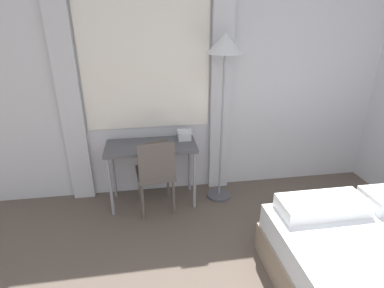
{
  "coord_description": "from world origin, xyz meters",
  "views": [
    {
      "loc": [
        -0.57,
        -0.23,
        2.05
      ],
      "look_at": [
        -0.14,
        2.45,
        0.89
      ],
      "focal_mm": 28.0,
      "sensor_mm": 36.0,
      "label": 1
    }
  ],
  "objects_px": {
    "standing_lamp": "(225,59)",
    "telephone": "(184,135)",
    "desk_chair": "(156,171)",
    "book": "(159,145)",
    "desk": "(151,151)"
  },
  "relations": [
    {
      "from": "standing_lamp",
      "to": "telephone",
      "type": "height_order",
      "value": "standing_lamp"
    },
    {
      "from": "desk_chair",
      "to": "book",
      "type": "xyz_separation_m",
      "value": [
        0.05,
        0.14,
        0.24
      ]
    },
    {
      "from": "standing_lamp",
      "to": "book",
      "type": "xyz_separation_m",
      "value": [
        -0.71,
        -0.05,
        -0.89
      ]
    },
    {
      "from": "desk_chair",
      "to": "telephone",
      "type": "bearing_deg",
      "value": 34.87
    },
    {
      "from": "telephone",
      "to": "book",
      "type": "height_order",
      "value": "telephone"
    },
    {
      "from": "book",
      "to": "telephone",
      "type": "bearing_deg",
      "value": 29.76
    },
    {
      "from": "desk_chair",
      "to": "standing_lamp",
      "type": "xyz_separation_m",
      "value": [
        0.76,
        0.19,
        1.14
      ]
    },
    {
      "from": "desk_chair",
      "to": "standing_lamp",
      "type": "relative_size",
      "value": 0.46
    },
    {
      "from": "desk",
      "to": "desk_chair",
      "type": "distance_m",
      "value": 0.25
    },
    {
      "from": "standing_lamp",
      "to": "telephone",
      "type": "xyz_separation_m",
      "value": [
        -0.41,
        0.12,
        -0.85
      ]
    },
    {
      "from": "desk",
      "to": "telephone",
      "type": "relative_size",
      "value": 6.05
    },
    {
      "from": "desk_chair",
      "to": "desk",
      "type": "bearing_deg",
      "value": 93.56
    },
    {
      "from": "desk",
      "to": "telephone",
      "type": "xyz_separation_m",
      "value": [
        0.39,
        0.11,
        0.13
      ]
    },
    {
      "from": "desk_chair",
      "to": "book",
      "type": "relative_size",
      "value": 2.78
    },
    {
      "from": "telephone",
      "to": "book",
      "type": "xyz_separation_m",
      "value": [
        -0.3,
        -0.17,
        -0.04
      ]
    }
  ]
}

